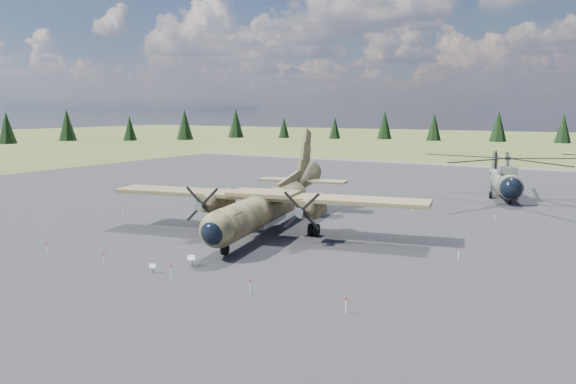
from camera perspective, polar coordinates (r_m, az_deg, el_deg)
The scene contains 8 objects.
ground at distance 47.86m, azimuth -2.69°, elevation -4.31°, with size 500.00×500.00×0.00m, color brown.
apron at distance 56.33m, azimuth 2.87°, elevation -2.37°, with size 120.00×120.00×0.04m, color #525156.
transport_plane at distance 48.53m, azimuth -2.03°, elevation -0.97°, with size 27.63×24.81×9.12m.
helicopter_near at distance 69.79m, azimuth 21.32°, elevation 2.15°, with size 25.21×25.74×5.10m.
info_placard_left at distance 37.55m, azimuth -13.58°, elevation -7.42°, with size 0.45×0.30×0.65m.
info_placard_right at distance 38.61m, azimuth -9.77°, elevation -6.71°, with size 0.56×0.37×0.81m.
barrier_fence at distance 47.94m, azimuth -3.21°, elevation -3.67°, with size 33.12×29.62×0.85m.
treeline at distance 47.65m, azimuth 1.74°, elevation 1.49°, with size 327.11×331.23×10.96m.
Camera 1 is at (25.50, -39.11, 10.52)m, focal length 35.00 mm.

